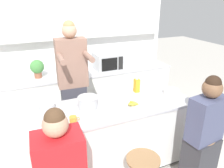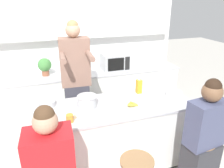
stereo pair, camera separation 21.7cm
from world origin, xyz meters
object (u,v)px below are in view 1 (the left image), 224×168
person_cooking (73,89)px  juice_carton (137,85)px  cooking_pot (88,102)px  potted_plant (37,68)px  bar_stool_rightmost (196,159)px  microwave (108,61)px  fruit_bowl (47,106)px  person_seated_near (203,139)px  banana_bunch (132,104)px  coffee_cup_near (73,120)px  kitchen_island (114,136)px

person_cooking → juice_carton: size_ratio=9.21×
cooking_pot → potted_plant: potted_plant is taller
bar_stool_rightmost → microwave: microwave is taller
fruit_bowl → potted_plant: size_ratio=0.63×
person_seated_near → banana_bunch: 0.90m
coffee_cup_near → person_cooking: bearing=75.7°
person_seated_near → banana_bunch: (-0.60, 0.60, 0.29)m
bar_stool_rightmost → potted_plant: potted_plant is taller
potted_plant → cooking_pot: bearing=-74.0°
bar_stool_rightmost → fruit_bowl: bearing=150.3°
person_seated_near → cooking_pot: bearing=138.6°
fruit_bowl → banana_bunch: fruit_bowl is taller
fruit_bowl → person_cooking: bearing=44.6°
cooking_pot → microwave: (0.84, 1.42, 0.04)m
coffee_cup_near → juice_carton: (1.01, 0.45, 0.05)m
coffee_cup_near → banana_bunch: bearing=8.6°
bar_stool_rightmost → juice_carton: size_ratio=3.21×
kitchen_island → fruit_bowl: (-0.78, 0.24, 0.49)m
bar_stool_rightmost → juice_carton: bearing=111.1°
microwave → fruit_bowl: bearing=-136.3°
bar_stool_rightmost → person_cooking: size_ratio=0.35×
kitchen_island → microwave: bearing=70.5°
person_cooking → potted_plant: (-0.39, 0.86, 0.11)m
fruit_bowl → cooking_pot: bearing=-21.3°
fruit_bowl → coffee_cup_near: 0.50m
person_cooking → person_seated_near: 1.80m
juice_carton → person_seated_near: bearing=-69.7°
coffee_cup_near → person_seated_near: bearing=-19.6°
banana_bunch → potted_plant: potted_plant is taller
fruit_bowl → kitchen_island: bearing=-17.0°
kitchen_island → microwave: (0.52, 1.48, 0.56)m
bar_stool_rightmost → person_seated_near: (0.00, -0.05, 0.32)m
person_seated_near → juice_carton: size_ratio=6.95×
juice_carton → potted_plant: (-1.18, 1.28, 0.04)m
kitchen_island → coffee_cup_near: size_ratio=17.81×
juice_carton → coffee_cup_near: bearing=-155.9°
bar_stool_rightmost → cooking_pot: (-1.11, 0.71, 0.66)m
juice_carton → cooking_pot: bearing=-166.8°
bar_stool_rightmost → potted_plant: size_ratio=2.13×
coffee_cup_near → banana_bunch: 0.77m
person_cooking → banana_bunch: person_cooking is taller
cooking_pot → coffee_cup_near: 0.37m
kitchen_island → potted_plant: potted_plant is taller
fruit_bowl → potted_plant: bearing=88.4°
cooking_pot → banana_bunch: 0.54m
kitchen_island → person_seated_near: person_seated_near is taller
kitchen_island → microwave: size_ratio=4.02×
kitchen_island → cooking_pot: 0.62m
bar_stool_rightmost → person_cooking: bearing=130.8°
fruit_bowl → potted_plant: potted_plant is taller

